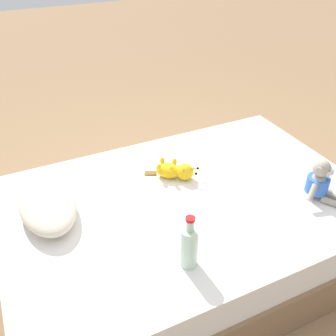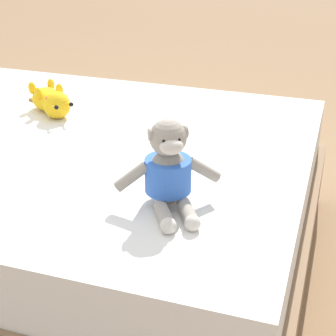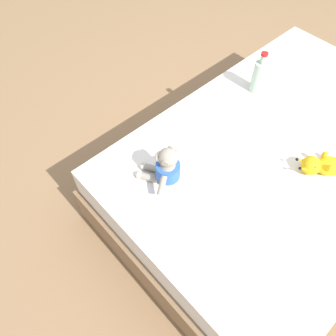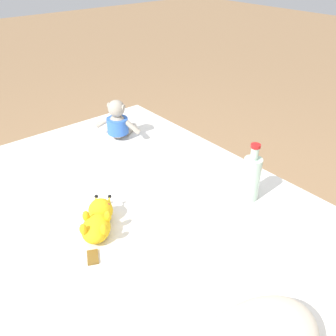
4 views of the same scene
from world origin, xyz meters
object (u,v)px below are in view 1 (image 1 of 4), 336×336
(pillow, at_px, (47,204))
(plush_yellow_creature, at_px, (175,171))
(bed, at_px, (186,230))
(plush_monkey, at_px, (320,183))
(glass_bottle, at_px, (189,246))

(pillow, distance_m, plush_yellow_creature, 0.74)
(bed, height_order, plush_yellow_creature, plush_yellow_creature)
(bed, height_order, plush_monkey, plush_monkey)
(plush_monkey, relative_size, glass_bottle, 0.96)
(plush_monkey, xyz_separation_m, plush_yellow_creature, (0.50, 0.63, -0.05))
(plush_monkey, relative_size, plush_yellow_creature, 0.91)
(bed, xyz_separation_m, pillow, (0.20, 0.71, 0.30))
(bed, distance_m, pillow, 0.80)
(plush_monkey, xyz_separation_m, glass_bottle, (-0.12, 0.87, 0.01))
(plush_monkey, height_order, glass_bottle, glass_bottle)
(pillow, bearing_deg, plush_monkey, -110.03)
(bed, distance_m, glass_bottle, 0.58)
(bed, distance_m, plush_yellow_creature, 0.36)
(bed, xyz_separation_m, plush_yellow_creature, (0.21, -0.03, 0.29))
(plush_monkey, bearing_deg, glass_bottle, 97.90)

